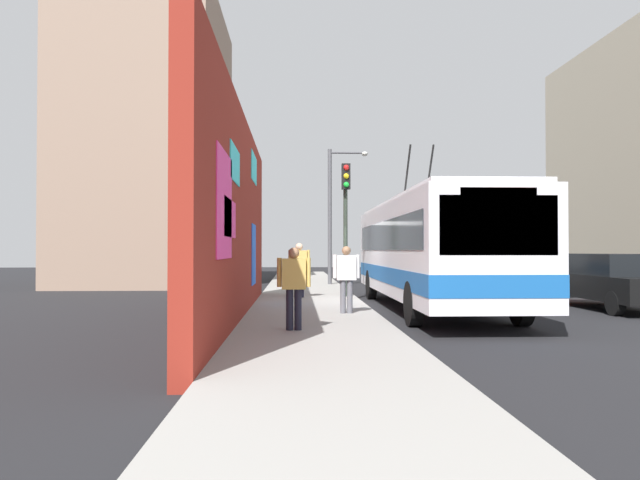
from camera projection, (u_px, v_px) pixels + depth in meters
ground_plane at (361, 305)px, 18.00m from camera, size 80.00×80.00×0.00m
sidewalk_slab at (309, 303)px, 17.94m from camera, size 48.00×3.20×0.15m
graffiti_wall at (238, 218)px, 13.92m from camera, size 14.05×0.32×4.86m
building_far_left at (152, 145)px, 29.55m from camera, size 10.20×6.92×13.85m
city_bus at (430, 248)px, 16.70m from camera, size 11.35×2.69×4.87m
parked_car_black at (612, 280)px, 16.79m from camera, size 4.93×1.89×1.58m
parked_car_red at (527, 272)px, 22.95m from camera, size 4.80×1.74×1.58m
parked_car_dark_gray at (479, 267)px, 29.00m from camera, size 4.46×1.94×1.58m
pedestrian_at_curb at (346, 274)px, 14.36m from camera, size 0.22×0.66×1.63m
pedestrian_midblock at (299, 265)px, 19.17m from camera, size 0.24×0.70×1.76m
pedestrian_near_wall at (294, 282)px, 11.33m from camera, size 0.22×0.65×1.58m
traffic_light at (346, 207)px, 19.45m from camera, size 0.49×0.28×4.39m
street_lamp at (335, 206)px, 26.69m from camera, size 0.44×1.82×6.09m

